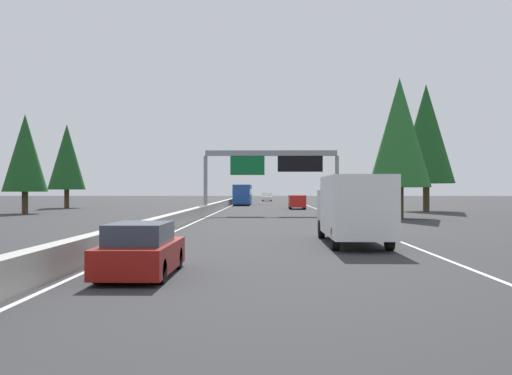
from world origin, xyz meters
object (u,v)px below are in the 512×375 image
Objects in this scene: bus_far_left at (243,194)px; conifer_left_near at (25,153)px; sedan_near_right at (141,251)px; box_truck_near_center at (352,207)px; sign_gantry_overhead at (273,164)px; minivan_far_right at (297,201)px; conifer_left_mid at (67,157)px; conifer_right_near at (400,133)px; conifer_right_mid at (426,134)px; pickup_distant_a at (267,197)px.

conifer_left_near is (-33.88, 20.15, 4.27)m from bus_far_left.
box_truck_near_center reaches higher than sedan_near_right.
minivan_far_right is at bearing -10.22° from sign_gantry_overhead.
conifer_left_near is 17.92m from conifer_left_mid.
conifer_right_near is at bearing -162.89° from minivan_far_right.
conifer_left_near is (8.99, 34.89, -1.09)m from conifer_right_near.
bus_far_left is 39.65m from conifer_left_near.
sedan_near_right is 0.88× the size of minivan_far_right.
minivan_far_right is 30.20m from conifer_left_mid.
conifer_right_near is 45.51m from conifer_left_mid.
minivan_far_right is (47.04, 0.02, -0.66)m from box_truck_near_center.
conifer_right_mid is 1.29× the size of conifer_left_mid.
sign_gantry_overhead is at bearing -179.53° from pickup_distant_a.
sedan_near_right is 0.52× the size of box_truck_near_center.
conifer_right_near reaches higher than conifer_left_near.
conifer_right_mid is at bearing -119.31° from minivan_far_right.
conifer_right_near reaches higher than minivan_far_right.
bus_far_left is (66.26, 7.49, 0.11)m from box_truck_near_center.
conifer_right_mid is 44.60m from conifer_left_mid.
bus_far_left is 34.92m from conifer_right_mid.
box_truck_near_center is 0.79× the size of conifer_left_mid.
conifer_right_mid is 1.41× the size of conifer_left_near.
conifer_right_mid reaches higher than box_truck_near_center.
pickup_distant_a is 0.57× the size of conifer_left_near.
conifer_left_mid is (20.47, 26.38, 1.77)m from sign_gantry_overhead.
box_truck_near_center is at bearing -173.55° from bus_far_left.
sedan_near_right is at bearing 172.80° from minivan_far_right.
bus_far_left is at bearing 6.45° from box_truck_near_center.
conifer_left_near is (-6.95, 41.33, -2.48)m from conifer_right_mid.
box_truck_near_center is 0.74× the size of bus_far_left.
sedan_near_right is 0.79× the size of pickup_distant_a.
bus_far_left is at bearing 18.98° from conifer_right_near.
conifer_right_near is (-42.87, -14.74, 5.36)m from bus_far_left.
sign_gantry_overhead is 1.29× the size of conifer_left_near.
bus_far_left reaches higher than sedan_near_right.
sign_gantry_overhead is 33.44m from conifer_left_mid.
sign_gantry_overhead is 36.93m from bus_far_left.
sedan_near_right is at bearing 174.14° from sign_gantry_overhead.
sign_gantry_overhead is 2.26× the size of pickup_distant_a.
conifer_left_near reaches higher than box_truck_near_center.
conifer_right_mid is at bearing -80.45° from conifer_left_near.
pickup_distant_a is at bearing 8.36° from conifer_right_near.
sign_gantry_overhead is 2.54× the size of minivan_far_right.
bus_far_left is 1.17× the size of conifer_left_near.
box_truck_near_center is 25.10m from conifer_right_near.
conifer_left_mid is (3.16, 29.50, 5.62)m from minivan_far_right.
pickup_distant_a is (50.92, 3.68, -0.04)m from minivan_far_right.
sedan_near_right is 53.77m from conifer_right_mid.
conifer_left_mid is at bearing 20.49° from sedan_near_right.
conifer_left_mid reaches higher than bus_far_left.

